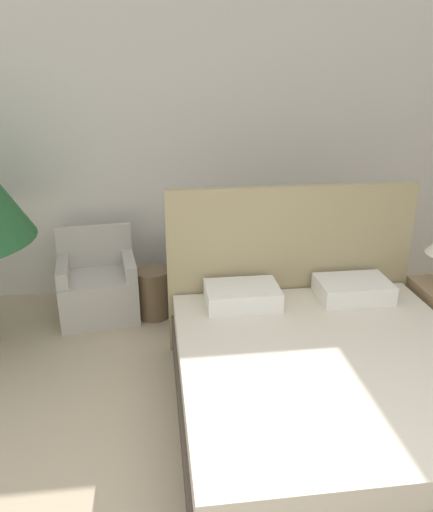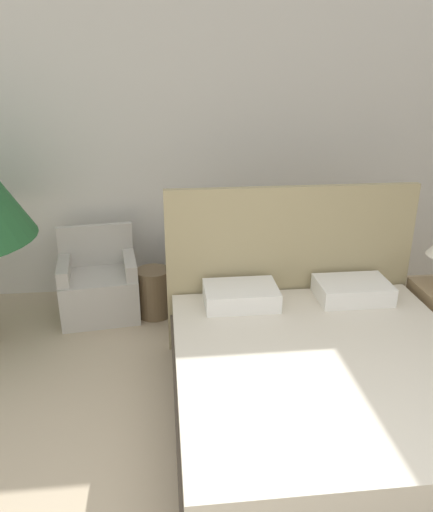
{
  "view_description": "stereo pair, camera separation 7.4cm",
  "coord_description": "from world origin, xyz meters",
  "px_view_note": "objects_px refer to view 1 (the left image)",
  "views": [
    {
      "loc": [
        -0.59,
        -1.19,
        2.19
      ],
      "look_at": [
        -0.1,
        2.64,
        0.65
      ],
      "focal_mm": 35.0,
      "sensor_mm": 36.0,
      "label": 1
    },
    {
      "loc": [
        -0.51,
        -1.2,
        2.19
      ],
      "look_at": [
        -0.1,
        2.64,
        0.65
      ],
      "focal_mm": 35.0,
      "sensor_mm": 36.0,
      "label": 2
    }
  ],
  "objects_px": {
    "side_table": "(153,293)",
    "armchair_near_window_right": "(206,284)",
    "bed": "(325,377)",
    "armchair_near_window_left": "(98,289)"
  },
  "relations": [
    {
      "from": "bed",
      "to": "armchair_near_window_left",
      "type": "relative_size",
      "value": 2.62
    },
    {
      "from": "armchair_near_window_left",
      "to": "armchair_near_window_right",
      "type": "distance_m",
      "value": 0.97
    },
    {
      "from": "bed",
      "to": "armchair_near_window_right",
      "type": "distance_m",
      "value": 1.69
    },
    {
      "from": "bed",
      "to": "armchair_near_window_left",
      "type": "distance_m",
      "value": 2.23
    },
    {
      "from": "armchair_near_window_left",
      "to": "armchair_near_window_right",
      "type": "relative_size",
      "value": 1.0
    },
    {
      "from": "armchair_near_window_left",
      "to": "bed",
      "type": "bearing_deg",
      "value": -52.16
    },
    {
      "from": "armchair_near_window_right",
      "to": "side_table",
      "type": "bearing_deg",
      "value": -169.77
    },
    {
      "from": "armchair_near_window_left",
      "to": "side_table",
      "type": "relative_size",
      "value": 1.76
    },
    {
      "from": "side_table",
      "to": "armchair_near_window_right",
      "type": "bearing_deg",
      "value": 7.96
    },
    {
      "from": "armchair_near_window_right",
      "to": "armchair_near_window_left",
      "type": "bearing_deg",
      "value": -177.72
    }
  ]
}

